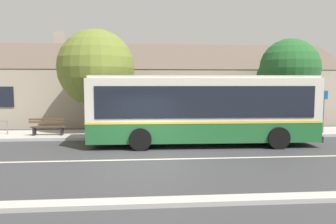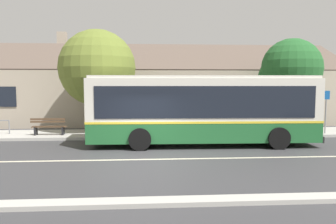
% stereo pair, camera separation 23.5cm
% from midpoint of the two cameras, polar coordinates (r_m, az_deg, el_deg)
% --- Properties ---
extents(ground_plane, '(300.00, 300.00, 0.00)m').
position_cam_midpoint_polar(ground_plane, '(12.90, -4.54, -8.27)').
color(ground_plane, '#38383A').
extents(sidewalk_far, '(60.00, 3.00, 0.15)m').
position_cam_midpoint_polar(sidewalk_far, '(18.78, -4.64, -3.80)').
color(sidewalk_far, '#ADAAA3').
rests_on(sidewalk_far, ground).
extents(curb_near, '(60.00, 0.50, 0.12)m').
position_cam_midpoint_polar(curb_near, '(8.33, -4.37, -15.44)').
color(curb_near, '#ADAAA3').
rests_on(curb_near, ground).
extents(lane_divider_stripe, '(60.00, 0.16, 0.01)m').
position_cam_midpoint_polar(lane_divider_stripe, '(12.90, -4.54, -8.25)').
color(lane_divider_stripe, beige).
rests_on(lane_divider_stripe, ground).
extents(community_building, '(27.82, 10.35, 7.11)m').
position_cam_midpoint_polar(community_building, '(26.78, -3.11, 3.09)').
color(community_building, tan).
rests_on(community_building, ground).
extents(transit_bus, '(10.79, 2.96, 3.31)m').
position_cam_midpoint_polar(transit_bus, '(15.76, 5.55, 0.69)').
color(transit_bus, '#236633').
rests_on(transit_bus, ground).
extents(bench_by_building, '(1.83, 0.51, 0.94)m').
position_cam_midpoint_polar(bench_by_building, '(18.87, -20.54, -2.53)').
color(bench_by_building, brown).
rests_on(bench_by_building, sidewalk_far).
extents(bench_down_street, '(1.58, 0.51, 0.94)m').
position_cam_midpoint_polar(bench_down_street, '(18.50, -7.98, -2.44)').
color(bench_down_street, brown).
rests_on(bench_down_street, sidewalk_far).
extents(street_tree_primary, '(3.66, 3.62, 5.66)m').
position_cam_midpoint_polar(street_tree_primary, '(21.51, 19.63, 6.76)').
color(street_tree_primary, '#4C3828').
rests_on(street_tree_primary, ground).
extents(street_tree_secondary, '(4.38, 4.38, 6.02)m').
position_cam_midpoint_polar(street_tree_secondary, '(19.30, -12.43, 7.21)').
color(street_tree_secondary, '#4C3828').
rests_on(street_tree_secondary, ground).
extents(bus_stop_sign, '(0.36, 0.07, 2.40)m').
position_cam_midpoint_polar(bus_stop_sign, '(20.33, 25.23, 0.85)').
color(bus_stop_sign, gray).
rests_on(bus_stop_sign, sidewalk_far).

